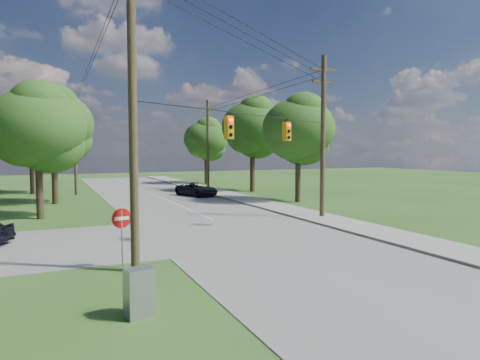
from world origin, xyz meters
name	(u,v)px	position (x,y,z in m)	size (l,w,h in m)	color
ground	(253,260)	(0.00, 0.00, 0.00)	(140.00, 140.00, 0.00)	#294D19
main_road	(246,234)	(2.00, 5.00, 0.01)	(10.00, 100.00, 0.03)	gray
sidewalk_east	(349,224)	(8.70, 5.00, 0.06)	(2.60, 100.00, 0.12)	gray
pole_sw	(133,100)	(-4.60, 0.40, 6.23)	(2.00, 0.32, 12.00)	#4C3E27
pole_ne	(323,134)	(8.90, 8.00, 5.47)	(2.00, 0.32, 10.50)	#4C3E27
pole_north_e	(208,144)	(8.90, 30.00, 5.13)	(2.00, 0.32, 10.00)	#4C3E27
pole_north_w	(75,143)	(-5.00, 30.00, 5.13)	(2.00, 0.32, 10.00)	#4C3E27
power_lines	(197,77)	(1.50, 11.54, 9.15)	(13.93, 29.62, 4.93)	black
traffic_signals	(261,129)	(2.55, 4.43, 5.50)	(4.91, 3.27, 1.05)	#E7A00D
tree_w_near	(38,127)	(-8.00, 15.00, 5.92)	(6.00, 6.00, 8.40)	#433221
tree_w_mid	(53,124)	(-7.00, 23.00, 6.58)	(6.40, 6.40, 9.22)	#433221
tree_w_far	(31,132)	(-9.00, 33.00, 6.25)	(6.00, 6.00, 8.73)	#433221
tree_e_near	(298,129)	(12.00, 16.00, 6.25)	(6.20, 6.20, 8.81)	#433221
tree_e_mid	(252,127)	(12.50, 26.00, 6.91)	(6.60, 6.60, 9.64)	#433221
tree_e_far	(206,139)	(11.50, 38.00, 5.92)	(5.80, 5.80, 8.32)	#433221
car_main_north	(197,189)	(5.50, 23.79, 0.67)	(2.12, 4.61, 1.28)	black
control_cabinet	(139,293)	(-5.29, -4.00, 0.65)	(0.73, 0.52, 1.31)	gray
do_not_enter_sign	(122,224)	(-4.98, 1.00, 1.66)	(0.75, 0.20, 2.27)	gray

